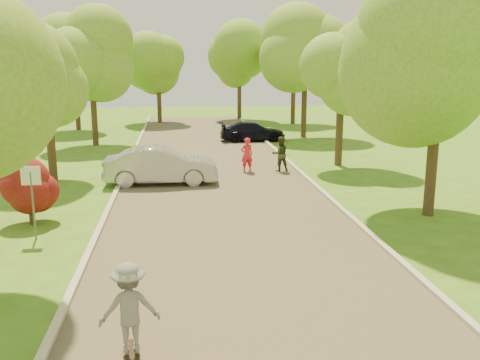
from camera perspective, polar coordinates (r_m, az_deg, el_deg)
name	(u,v)px	position (r m, az deg, el deg)	size (l,w,h in m)	color
ground	(250,284)	(12.75, 1.03, -11.06)	(100.00, 100.00, 0.00)	#3E6518
road	(221,199)	(20.29, -2.04, -2.00)	(8.00, 60.00, 0.01)	#4C4438
curb_left	(112,200)	(20.36, -13.48, -2.13)	(0.18, 60.00, 0.12)	#B2AD9E
curb_right	(325,194)	(20.99, 9.05, -1.50)	(0.18, 60.00, 0.12)	#B2AD9E
street_sign	(32,187)	(16.51, -21.34, -0.70)	(0.55, 0.06, 2.17)	#59595E
red_shrub	(29,191)	(18.15, -21.60, -1.09)	(1.70, 1.70, 1.95)	#382619
tree_l_midb	(50,74)	(24.14, -19.60, 10.63)	(4.30, 4.20, 6.62)	#382619
tree_l_far	(94,55)	(33.91, -15.28, 12.77)	(4.92, 4.80, 7.79)	#382619
tree_r_mida	(448,47)	(18.68, 21.28, 13.06)	(5.13, 5.00, 7.95)	#382619
tree_r_midb	(346,66)	(26.85, 11.23, 11.86)	(4.51, 4.40, 7.01)	#382619
tree_r_far	(309,50)	(36.66, 7.37, 13.62)	(5.33, 5.20, 8.34)	#382619
tree_bg_a	(77,58)	(42.18, -16.98, 12.34)	(5.12, 5.00, 7.72)	#382619
tree_bg_b	(297,55)	(44.66, 6.08, 13.08)	(5.12, 5.00, 7.95)	#382619
tree_bg_c	(161,62)	(45.58, -8.47, 12.35)	(4.92, 4.80, 7.33)	#382619
tree_bg_d	(242,58)	(47.92, 0.20, 12.84)	(5.12, 5.00, 7.72)	#382619
silver_sedan	(161,166)	(22.83, -8.42, 1.52)	(1.66, 4.75, 1.57)	#A5A5A9
dark_sedan	(253,131)	(34.89, 1.35, 5.20)	(1.73, 4.26, 1.24)	black
longboard	(131,352)	(10.10, -11.50, -17.53)	(0.36, 0.87, 0.10)	black
skateboarder	(129,308)	(9.71, -11.73, -13.22)	(1.07, 0.61, 1.65)	slate
person_striped	(247,155)	(25.05, 0.73, 2.70)	(0.59, 0.39, 1.62)	red
person_olive	(280,154)	(25.22, 4.30, 2.78)	(0.81, 0.63, 1.66)	#343620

